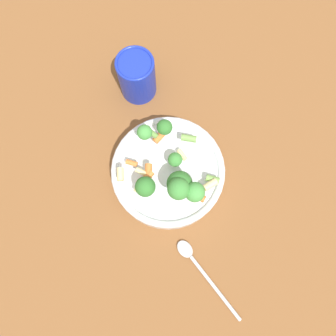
% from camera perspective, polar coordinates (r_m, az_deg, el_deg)
% --- Properties ---
extents(ground_plane, '(3.00, 3.00, 0.00)m').
position_cam_1_polar(ground_plane, '(0.67, 0.00, -1.30)').
color(ground_plane, brown).
extents(bowl, '(0.22, 0.22, 0.05)m').
position_cam_1_polar(bowl, '(0.65, 0.00, -0.76)').
color(bowl, silver).
rests_on(bowl, ground_plane).
extents(pasta_salad, '(0.17, 0.18, 0.08)m').
position_cam_1_polar(pasta_salad, '(0.58, 0.56, -1.22)').
color(pasta_salad, '#8CB766').
rests_on(pasta_salad, bowl).
extents(cup, '(0.08, 0.08, 0.11)m').
position_cam_1_polar(cup, '(0.70, -5.46, 15.62)').
color(cup, '#192DAD').
rests_on(cup, ground_plane).
extents(spoon, '(0.04, 0.18, 0.01)m').
position_cam_1_polar(spoon, '(0.65, 5.18, -16.53)').
color(spoon, silver).
rests_on(spoon, ground_plane).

